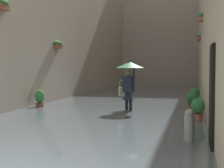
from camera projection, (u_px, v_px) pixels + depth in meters
The scene contains 9 objects.
ground_plane at pixel (134, 100), 17.56m from camera, with size 67.39×67.39×0.00m, color #605B56.
flood_water at pixel (134, 99), 17.56m from camera, with size 7.58×32.96×0.15m, color #515B60.
building_facade_far at pixel (161, 20), 31.21m from camera, with size 10.38×1.80×12.18m, color #A89989.
person_wading at pixel (129, 76), 12.38m from camera, with size 1.04×1.04×2.00m.
potted_plant_far_right at pixel (40, 99), 13.55m from camera, with size 0.39×0.39×0.83m.
potted_plant_far_left at pixel (198, 109), 10.07m from camera, with size 0.42×0.42×0.83m.
potted_plant_mid_left at pixel (193, 100), 12.97m from camera, with size 0.44×0.44×0.82m.
potted_plant_near_left at pixel (195, 96), 15.17m from camera, with size 0.46×0.46×0.81m.
mooring_bollard at pixel (189, 128), 7.27m from camera, with size 0.22×0.22×0.84m.
Camera 1 is at (-2.99, 3.80, 1.75)m, focal length 54.06 mm.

